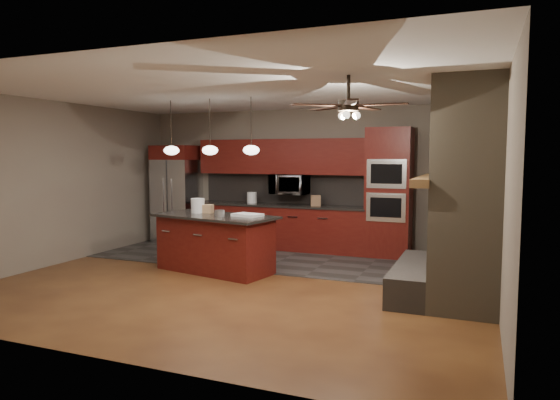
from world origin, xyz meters
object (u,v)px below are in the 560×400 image
at_px(microwave, 290,184).
at_px(paint_can, 220,213).
at_px(counter_bucket, 252,198).
at_px(counter_box, 316,201).
at_px(kitchen_island, 215,243).
at_px(oven_tower, 389,193).
at_px(paint_tray, 247,215).
at_px(cardboard_box, 206,209).
at_px(refrigerator, 177,194).
at_px(white_bucket, 198,206).

distance_m(microwave, paint_can, 2.46).
xyz_separation_m(counter_bucket, counter_box, (1.38, -0.05, -0.01)).
xyz_separation_m(kitchen_island, counter_box, (1.00, 2.18, 0.54)).
distance_m(paint_can, counter_bucket, 2.44).
xyz_separation_m(kitchen_island, counter_bucket, (-0.38, 2.23, 0.55)).
xyz_separation_m(oven_tower, paint_tray, (-1.83, -2.18, -0.25)).
bearing_deg(cardboard_box, paint_tray, -19.24).
bearing_deg(refrigerator, microwave, 2.93).
height_order(refrigerator, cardboard_box, refrigerator).
bearing_deg(microwave, oven_tower, -1.66).
height_order(oven_tower, refrigerator, oven_tower).
bearing_deg(refrigerator, cardboard_box, -46.18).
bearing_deg(oven_tower, white_bucket, -143.63).
bearing_deg(oven_tower, paint_can, -133.26).
xyz_separation_m(refrigerator, paint_can, (2.31, -2.29, -0.07)).
relative_size(counter_bucket, counter_box, 1.11).
bearing_deg(paint_can, microwave, 84.09).
xyz_separation_m(refrigerator, counter_box, (3.14, 0.03, -0.04)).
xyz_separation_m(kitchen_island, paint_tray, (0.57, 0.04, 0.48)).
height_order(white_bucket, counter_box, white_bucket).
distance_m(oven_tower, microwave, 1.98).
height_order(white_bucket, counter_bucket, white_bucket).
height_order(oven_tower, counter_bucket, oven_tower).
bearing_deg(kitchen_island, refrigerator, 146.75).
bearing_deg(counter_box, refrigerator, 158.58).
relative_size(kitchen_island, paint_can, 13.95).
relative_size(oven_tower, microwave, 3.25).
height_order(microwave, kitchen_island, microwave).
height_order(oven_tower, cardboard_box, oven_tower).
distance_m(oven_tower, cardboard_box, 3.35).
distance_m(paint_tray, counter_bucket, 2.38).
relative_size(kitchen_island, cardboard_box, 9.87).
xyz_separation_m(white_bucket, cardboard_box, (0.13, 0.05, -0.05)).
bearing_deg(white_bucket, paint_tray, -6.72).
relative_size(oven_tower, counter_box, 11.56).
relative_size(cardboard_box, counter_bucket, 0.96).
distance_m(paint_tray, cardboard_box, 0.85).
distance_m(oven_tower, paint_tray, 2.86).
relative_size(paint_can, counter_box, 0.75).
distance_m(refrigerator, kitchen_island, 3.09).
height_order(microwave, white_bucket, microwave).
relative_size(paint_can, cardboard_box, 0.71).
bearing_deg(white_bucket, refrigerator, 131.03).
bearing_deg(paint_tray, counter_box, 91.29).
relative_size(refrigerator, paint_can, 13.43).
bearing_deg(refrigerator, white_bucket, -48.97).
bearing_deg(cardboard_box, counter_bucket, 84.70).
xyz_separation_m(kitchen_island, cardboard_box, (-0.27, 0.20, 0.52)).
xyz_separation_m(refrigerator, cardboard_box, (1.87, -1.95, -0.05)).
height_order(paint_tray, counter_box, counter_box).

